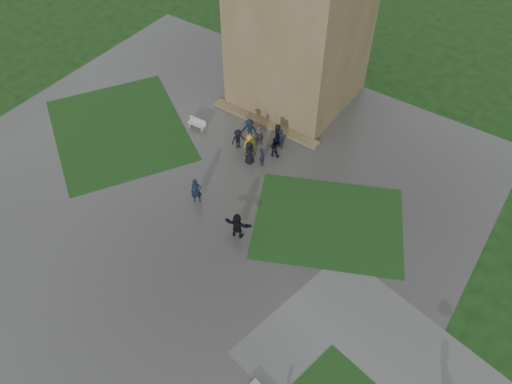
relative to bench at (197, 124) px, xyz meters
The scene contains 9 objects.
ground 8.36m from the bench, 62.55° to the right, with size 120.00×120.00×0.00m, color black.
plaza 6.65m from the bench, 54.56° to the right, with size 34.00×34.00×0.02m, color #363634.
lawn_inset_left 5.78m from the bench, 143.80° to the right, with size 11.00×9.00×0.01m, color black.
lawn_inset_right 12.59m from the bench, 11.02° to the right, with size 9.00×7.00×0.01m, color black.
tower_plinth 5.01m from the bench, 39.70° to the left, with size 9.00×0.80×0.22m, color brown.
bench is the anchor object (origin of this frame).
visitor_cluster 5.03m from the bench, ahead, with size 3.46×3.70×2.61m.
pedestrian_mid 7.23m from the bench, 50.96° to the right, with size 0.67×0.44×1.85m, color black.
pedestrian_near 10.48m from the bench, 37.55° to the right, with size 1.70×0.61×1.84m, color black.
Camera 1 is at (15.81, -13.52, 23.97)m, focal length 35.00 mm.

